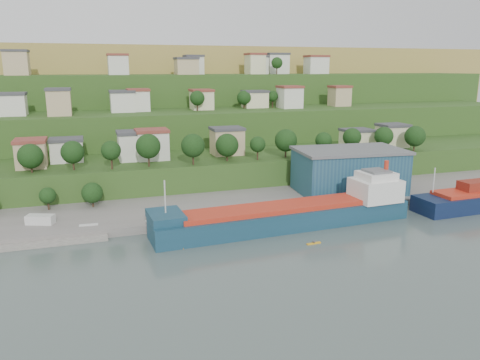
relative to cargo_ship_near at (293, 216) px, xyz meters
name	(u,v)px	position (x,y,z in m)	size (l,w,h in m)	color
ground	(275,244)	(-8.52, -9.41, -2.67)	(500.00, 500.00, 0.00)	#455350
quay	(302,202)	(11.48, 18.59, -2.67)	(220.00, 26.00, 4.00)	slate
pebble_beach	(16,237)	(-63.52, 12.59, -2.67)	(40.00, 18.00, 2.40)	slate
hillside	(160,138)	(-8.51, 159.29, -2.59)	(360.00, 211.48, 96.00)	#284719
cargo_ship_near	(293,216)	(0.00, 0.00, 0.00)	(65.55, 13.61, 16.73)	#123645
warehouse	(349,170)	(26.29, 18.64, 5.76)	(32.63, 21.80, 12.80)	navy
caravan	(40,221)	(-58.29, 14.71, 0.01)	(6.33, 2.64, 2.96)	silver
dinghy	(89,226)	(-47.54, 10.37, -1.05)	(4.26, 1.60, 0.85)	silver
kayak_orange	(176,248)	(-29.88, -5.87, -2.43)	(3.27, 1.30, 0.81)	orange
kayak_yellow	(314,243)	(-0.40, -12.22, -2.42)	(3.44, 0.85, 0.85)	gold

